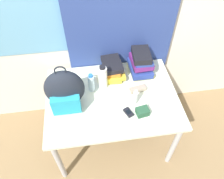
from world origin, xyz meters
TOP-DOWN VIEW (x-y plane):
  - ground_plane at (0.00, 0.00)m, footprint 12.00×12.00m
  - wall_back at (-0.00, 0.95)m, footprint 6.00×0.06m
  - curtain_blue at (0.15, 0.89)m, footprint 1.01×0.04m
  - desk at (0.00, 0.43)m, footprint 1.18×0.86m
  - backpack at (-0.39, 0.41)m, footprint 0.33×0.24m
  - book_stack_left at (0.04, 0.71)m, footprint 0.22×0.27m
  - book_stack_center at (0.32, 0.71)m, footprint 0.22×0.28m
  - water_bottle at (-0.17, 0.54)m, footprint 0.06×0.06m
  - sports_bottle at (-0.06, 0.56)m, footprint 0.08×0.08m
  - sunscreen_bottle at (0.19, 0.33)m, footprint 0.04×0.04m
  - cell_phone at (0.11, 0.24)m, footprint 0.09×0.11m
  - sunglasses_case at (0.25, 0.47)m, footprint 0.16×0.08m
  - camera_pouch at (0.23, 0.21)m, footprint 0.11×0.10m

SIDE VIEW (x-z plane):
  - ground_plane at x=0.00m, z-range 0.00..0.00m
  - desk at x=0.00m, z-range 0.28..0.99m
  - cell_phone at x=0.11m, z-range 0.71..0.73m
  - sunglasses_case at x=0.25m, z-range 0.71..0.75m
  - camera_pouch at x=0.23m, z-range 0.71..0.77m
  - sunscreen_bottle at x=0.19m, z-range 0.71..0.87m
  - book_stack_left at x=0.04m, z-range 0.71..0.87m
  - water_bottle at x=-0.17m, z-range 0.71..0.90m
  - book_stack_center at x=0.32m, z-range 0.70..0.95m
  - sports_bottle at x=-0.06m, z-range 0.71..0.97m
  - backpack at x=-0.39m, z-range 0.67..1.12m
  - curtain_blue at x=0.15m, z-range 0.00..2.50m
  - wall_back at x=0.00m, z-range 0.00..2.50m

